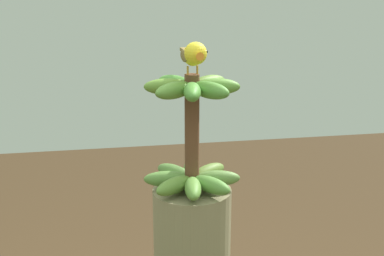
# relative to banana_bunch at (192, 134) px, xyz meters

# --- Properties ---
(banana_bunch) EXTENTS (0.25, 0.25, 0.30)m
(banana_bunch) POSITION_rel_banana_bunch_xyz_m (0.00, 0.00, 0.00)
(banana_bunch) COLOR brown
(banana_bunch) RESTS_ON banana_tree
(perched_bird) EXTENTS (0.05, 0.20, 0.08)m
(perched_bird) POSITION_rel_banana_bunch_xyz_m (-0.00, 0.02, 0.20)
(perched_bird) COLOR #C68933
(perched_bird) RESTS_ON banana_bunch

